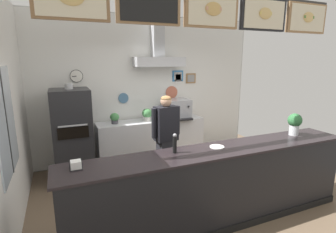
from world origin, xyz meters
The scene contains 14 objects.
ground_plane centered at (0.00, 0.00, 0.00)m, with size 5.99×5.99×0.00m, color brown.
back_wall_assembly centered at (0.01, 2.13, 1.65)m, with size 4.99×2.65×3.10m.
service_counter centered at (0.00, -0.54, 0.52)m, with size 4.03×0.59×1.05m.
back_prep_counter centered at (-0.08, 1.87, 0.45)m, with size 2.29×0.52×0.92m.
pizza_oven centered at (-1.67, 1.64, 0.84)m, with size 0.67×0.73×1.78m.
shop_worker centered at (-0.26, 0.59, 0.87)m, with size 0.52×0.27×1.62m.
espresso_machine centered at (0.52, 1.84, 1.12)m, with size 0.51×0.56×0.42m.
potted_basil centered at (-0.85, 1.87, 1.03)m, with size 0.18×0.18×0.22m.
potted_oregano centered at (-0.17, 1.84, 1.06)m, with size 0.22×0.22×0.26m.
potted_thyme centered at (0.21, 1.88, 1.05)m, with size 0.21×0.21×0.24m.
basil_vase centered at (1.42, -0.45, 1.23)m, with size 0.21×0.21×0.34m.
condiment_plate centered at (0.02, -0.48, 1.06)m, with size 0.19×0.19×0.01m.
napkin_holder centered at (-1.74, -0.47, 1.09)m, with size 0.13×0.13×0.10m.
pepper_grinder centered at (-0.58, -0.45, 1.17)m, with size 0.05×0.05×0.25m.
Camera 1 is at (-1.85, -3.21, 2.19)m, focal length 27.66 mm.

